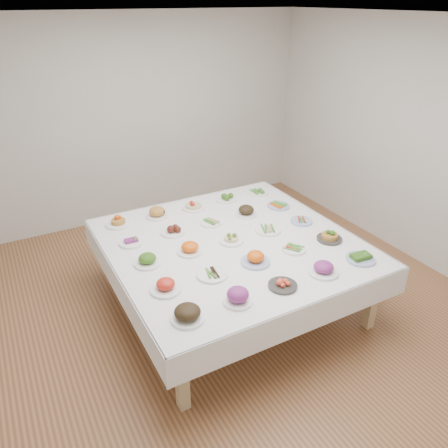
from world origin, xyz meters
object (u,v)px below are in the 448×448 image
dish_0 (187,311)px  dish_12 (231,236)px  dish_24 (258,192)px  display_table (231,247)px

dish_0 → dish_12: bearing=44.9°
dish_0 → dish_24: bearing=45.0°
display_table → dish_0: bearing=-135.1°
dish_12 → dish_24: dish_12 is taller
dish_0 → dish_12: size_ratio=1.12×
display_table → dish_12: dish_12 is taller
dish_0 → dish_24: (1.77, 1.77, -0.05)m
dish_0 → display_table: bearing=44.9°
display_table → dish_0: (-0.88, -0.88, 0.14)m
display_table → dish_24: (0.89, 0.89, 0.09)m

